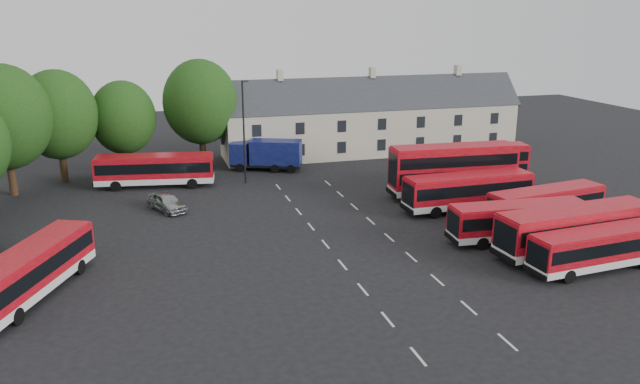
{
  "coord_description": "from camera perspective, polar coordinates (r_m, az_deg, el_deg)",
  "views": [
    {
      "loc": [
        -12.19,
        -38.77,
        16.37
      ],
      "look_at": [
        1.3,
        7.94,
        2.2
      ],
      "focal_mm": 35.0,
      "sensor_mm": 36.0,
      "label": 1
    }
  ],
  "objects": [
    {
      "name": "ground",
      "position": [
        43.82,
        1.26,
        -5.69
      ],
      "size": [
        140.0,
        140.0,
        0.0
      ],
      "primitive_type": "plane",
      "color": "black",
      "rests_on": "ground"
    },
    {
      "name": "lane_markings",
      "position": [
        46.33,
        3.48,
        -4.47
      ],
      "size": [
        5.15,
        33.8,
        0.01
      ],
      "color": "beige",
      "rests_on": "ground"
    },
    {
      "name": "treeline",
      "position": [
        59.55,
        -24.24,
        5.46
      ],
      "size": [
        29.92,
        32.59,
        12.01
      ],
      "color": "black",
      "rests_on": "ground"
    },
    {
      "name": "terrace_houses",
      "position": [
        74.65,
        4.7,
        6.55
      ],
      "size": [
        35.7,
        7.13,
        10.06
      ],
      "color": "beige",
      "rests_on": "ground"
    },
    {
      "name": "bus_row_a",
      "position": [
        44.47,
        24.13,
        -4.54
      ],
      "size": [
        9.98,
        3.06,
        2.78
      ],
      "rotation": [
        0.0,
        0.0,
        0.08
      ],
      "color": "silver",
      "rests_on": "ground"
    },
    {
      "name": "bus_row_b",
      "position": [
        46.58,
        22.41,
        -2.98
      ],
      "size": [
        12.04,
        3.6,
        3.36
      ],
      "rotation": [
        0.0,
        0.0,
        0.07
      ],
      "color": "silver",
      "rests_on": "ground"
    },
    {
      "name": "bus_row_c",
      "position": [
        47.86,
        17.7,
        -2.34
      ],
      "size": [
        10.41,
        3.09,
        2.9
      ],
      "rotation": [
        0.0,
        0.0,
        -0.07
      ],
      "color": "silver",
      "rests_on": "ground"
    },
    {
      "name": "bus_row_d",
      "position": [
        52.64,
        19.98,
        -0.91
      ],
      "size": [
        10.4,
        3.73,
        2.88
      ],
      "rotation": [
        0.0,
        0.0,
        0.14
      ],
      "color": "silver",
      "rests_on": "ground"
    },
    {
      "name": "bus_row_e",
      "position": [
        54.12,
        13.39,
        0.28
      ],
      "size": [
        11.19,
        2.79,
        3.15
      ],
      "rotation": [
        0.0,
        0.0,
        0.02
      ],
      "color": "silver",
      "rests_on": "ground"
    },
    {
      "name": "bus_dd_south",
      "position": [
        57.82,
        12.09,
        2.21
      ],
      "size": [
        11.72,
        3.4,
        4.75
      ],
      "rotation": [
        0.0,
        0.0,
        -0.06
      ],
      "color": "silver",
      "rests_on": "ground"
    },
    {
      "name": "bus_dd_north",
      "position": [
        61.93,
        14.06,
        2.63
      ],
      "size": [
        10.09,
        3.49,
        4.05
      ],
      "rotation": [
        0.0,
        0.0,
        -0.13
      ],
      "color": "silver",
      "rests_on": "ground"
    },
    {
      "name": "bus_west",
      "position": [
        40.7,
        -24.9,
        -6.31
      ],
      "size": [
        6.5,
        10.72,
        3.01
      ],
      "rotation": [
        0.0,
        0.0,
        1.16
      ],
      "color": "silver",
      "rests_on": "ground"
    },
    {
      "name": "bus_north",
      "position": [
        61.84,
        -14.86,
        2.14
      ],
      "size": [
        11.33,
        4.24,
        3.13
      ],
      "rotation": [
        0.0,
        0.0,
        -0.16
      ],
      "color": "silver",
      "rests_on": "ground"
    },
    {
      "name": "box_truck",
      "position": [
        66.35,
        -4.86,
        3.53
      ],
      "size": [
        7.76,
        4.94,
        3.25
      ],
      "rotation": [
        0.0,
        0.0,
        -0.38
      ],
      "color": "black",
      "rests_on": "ground"
    },
    {
      "name": "silver_car",
      "position": [
        54.46,
        -13.83,
        -0.89
      ],
      "size": [
        3.59,
        4.83,
        1.53
      ],
      "primitive_type": "imported",
      "rotation": [
        0.0,
        0.0,
        0.45
      ],
      "color": "#A4A7AC",
      "rests_on": "ground"
    },
    {
      "name": "lamppost",
      "position": [
        60.87,
        -6.96,
        5.7
      ],
      "size": [
        0.69,
        0.45,
        10.04
      ],
      "rotation": [
        0.0,
        0.0,
        0.38
      ],
      "color": "black",
      "rests_on": "ground"
    }
  ]
}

